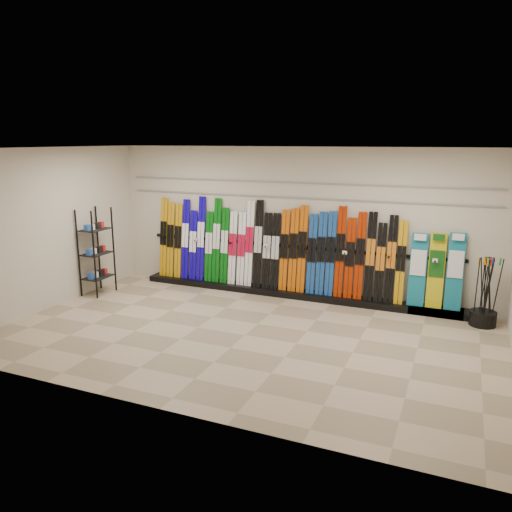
% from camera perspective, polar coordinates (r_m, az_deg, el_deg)
% --- Properties ---
extents(floor, '(8.00, 8.00, 0.00)m').
position_cam_1_polar(floor, '(8.30, -1.25, -9.03)').
color(floor, gray).
rests_on(floor, ground).
extents(back_wall, '(8.00, 0.00, 8.00)m').
position_cam_1_polar(back_wall, '(10.15, 4.47, 3.87)').
color(back_wall, beige).
rests_on(back_wall, floor).
extents(left_wall, '(0.00, 5.00, 5.00)m').
position_cam_1_polar(left_wall, '(10.14, -22.46, 2.90)').
color(left_wall, beige).
rests_on(left_wall, floor).
extents(ceiling, '(8.00, 8.00, 0.00)m').
position_cam_1_polar(ceiling, '(7.68, -1.37, 12.17)').
color(ceiling, silver).
rests_on(ceiling, back_wall).
extents(ski_rack_base, '(8.00, 0.40, 0.12)m').
position_cam_1_polar(ski_rack_base, '(10.21, 5.13, -4.40)').
color(ski_rack_base, black).
rests_on(ski_rack_base, floor).
extents(skis, '(5.36, 0.25, 1.82)m').
position_cam_1_polar(skis, '(10.25, 1.65, 0.85)').
color(skis, '#C98F0F').
rests_on(skis, ski_rack_base).
extents(snowboards, '(0.94, 0.22, 1.40)m').
position_cam_1_polar(snowboards, '(9.65, 19.90, -1.60)').
color(snowboards, '#14728C').
rests_on(snowboards, ski_rack_base).
extents(accessory_rack, '(0.40, 0.60, 1.78)m').
position_cam_1_polar(accessory_rack, '(10.74, -17.78, 0.49)').
color(accessory_rack, black).
rests_on(accessory_rack, floor).
extents(pole_bin, '(0.45, 0.45, 0.25)m').
position_cam_1_polar(pole_bin, '(9.51, 24.47, -6.50)').
color(pole_bin, black).
rests_on(pole_bin, floor).
extents(ski_poles, '(0.39, 0.25, 1.18)m').
position_cam_1_polar(ski_poles, '(9.37, 24.80, -3.71)').
color(ski_poles, black).
rests_on(ski_poles, pole_bin).
extents(slatwall_rail_0, '(7.60, 0.02, 0.03)m').
position_cam_1_polar(slatwall_rail_0, '(10.06, 4.48, 6.67)').
color(slatwall_rail_0, gray).
rests_on(slatwall_rail_0, back_wall).
extents(slatwall_rail_1, '(7.60, 0.02, 0.03)m').
position_cam_1_polar(slatwall_rail_1, '(10.03, 4.51, 8.37)').
color(slatwall_rail_1, gray).
rests_on(slatwall_rail_1, back_wall).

